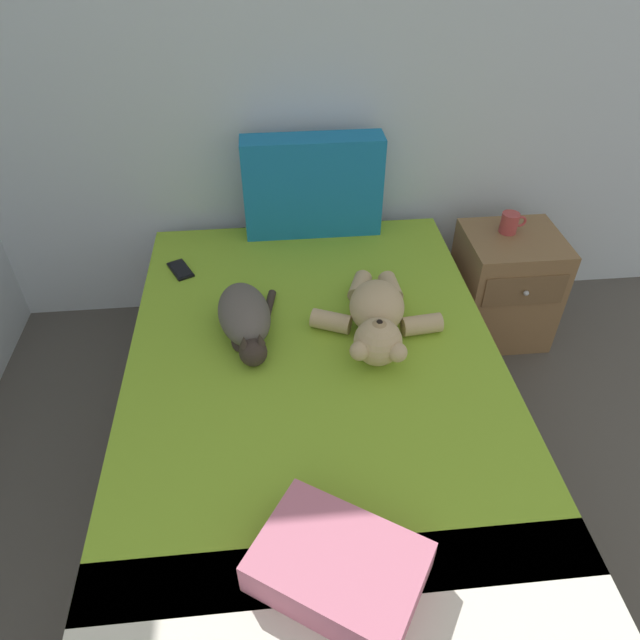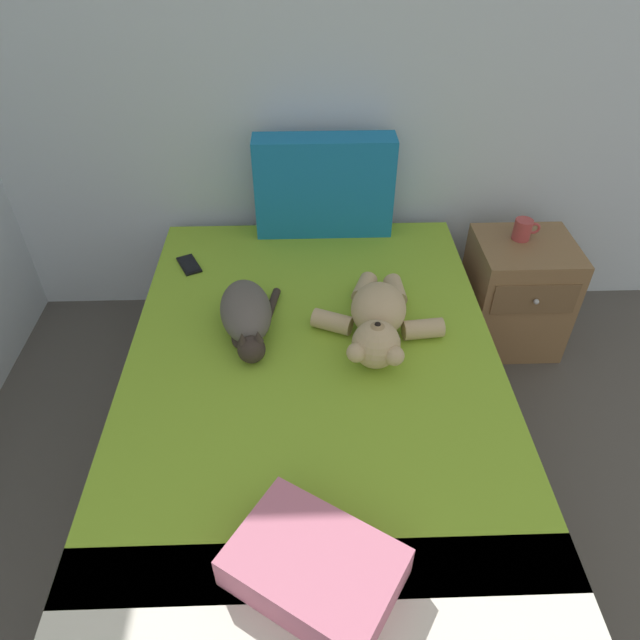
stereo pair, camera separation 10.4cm
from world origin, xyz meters
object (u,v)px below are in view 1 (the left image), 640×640
cat (245,318)px  teddy_bear (377,317)px  bed (316,412)px  patterned_cushion (313,187)px  throw_pillow (339,567)px  nightstand (504,286)px  mug (510,223)px  cell_phone (180,270)px

cat → teddy_bear: 0.49m
bed → patterned_cushion: patterned_cushion is taller
teddy_bear → throw_pillow: bearing=-105.6°
throw_pillow → nightstand: size_ratio=0.72×
patterned_cushion → mug: size_ratio=5.18×
cell_phone → throw_pillow: (0.51, -1.40, 0.05)m
cell_phone → mug: size_ratio=1.37×
cat → throw_pillow: (0.23, -0.97, -0.02)m
patterned_cushion → mug: 0.91m
cat → nightstand: bearing=22.1°
cell_phone → mug: mug is taller
teddy_bear → patterned_cushion: bearing=102.4°
cat → throw_pillow: cat is taller
bed → patterned_cushion: 1.03m
throw_pillow → bed: bearing=88.9°
nightstand → mug: bearing=112.3°
mug → nightstand: bearing=-67.7°
patterned_cushion → mug: (0.89, -0.16, -0.14)m
bed → mug: 1.26m
cat → teddy_bear: (0.48, -0.06, 0.01)m
teddy_bear → bed: bearing=-150.4°
teddy_bear → cell_phone: 0.91m
cat → mug: (1.20, 0.55, 0.01)m
patterned_cushion → cell_phone: bearing=-155.3°
patterned_cushion → cat: (-0.31, -0.71, -0.16)m
bed → throw_pillow: (-0.02, -0.77, 0.32)m
patterned_cushion → cat: size_ratio=1.42×
patterned_cushion → nightstand: 1.05m
patterned_cushion → bed: bearing=-94.5°
bed → throw_pillow: bearing=-91.1°
bed → patterned_cushion: (0.07, 0.90, 0.49)m
cell_phone → bed: bearing=-49.8°
bed → cat: bearing=141.9°
bed → cat: 0.45m
cell_phone → nightstand: nightstand is taller
patterned_cushion → nightstand: bearing=-13.2°
teddy_bear → cell_phone: bearing=147.4°
teddy_bear → throw_pillow: size_ratio=1.42×
patterned_cushion → nightstand: patterned_cushion is taller
bed → teddy_bear: size_ratio=3.50×
patterned_cushion → cell_phone: patterned_cushion is taller
patterned_cushion → throw_pillow: 1.69m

